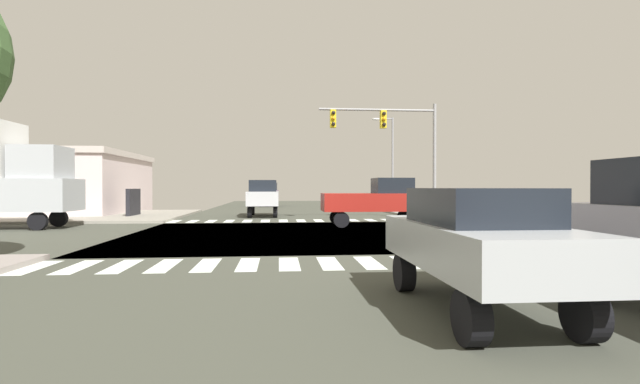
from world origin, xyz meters
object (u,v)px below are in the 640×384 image
at_px(suv_queued_2, 263,195).
at_px(pickup_outer_2, 378,200).
at_px(traffic_signal_mast, 391,134).
at_px(sedan_middle_1, 477,238).
at_px(bank_building, 22,183).
at_px(street_lamp, 389,154).
at_px(suv_farside_1, 269,192).

height_order(suv_queued_2, pickup_outer_2, pickup_outer_2).
relative_size(traffic_signal_mast, sedan_middle_1, 1.60).
distance_m(bank_building, suv_queued_2, 17.54).
height_order(sedan_middle_1, pickup_outer_2, pickup_outer_2).
height_order(street_lamp, bank_building, street_lamp).
xyz_separation_m(suv_farside_1, suv_queued_2, (0.00, -15.90, 0.00)).
bearing_deg(suv_queued_2, traffic_signal_mast, 151.42).
distance_m(suv_farside_1, pickup_outer_2, 24.54).
relative_size(bank_building, pickup_outer_2, 3.28).
height_order(bank_building, suv_queued_2, bank_building).
bearing_deg(suv_farside_1, bank_building, 34.76).
xyz_separation_m(traffic_signal_mast, suv_queued_2, (-7.43, 4.05, -3.60)).
bearing_deg(bank_building, street_lamp, 5.56).
distance_m(suv_queued_2, sedan_middle_1, 23.67).
xyz_separation_m(bank_building, pickup_outer_2, (22.88, -12.01, -0.90)).
height_order(street_lamp, suv_queued_2, street_lamp).
bearing_deg(suv_farside_1, street_lamp, 137.42).
xyz_separation_m(street_lamp, sedan_middle_1, (-6.00, -30.04, -3.45)).
height_order(street_lamp, sedan_middle_1, street_lamp).
bearing_deg(sedan_middle_1, suv_farside_1, 95.82).
distance_m(suv_queued_2, pickup_outer_2, 9.85).
distance_m(traffic_signal_mast, suv_farside_1, 21.59).
bearing_deg(suv_farside_1, traffic_signal_mast, 110.42).
xyz_separation_m(suv_farside_1, pickup_outer_2, (5.84, -23.84, -0.10)).
relative_size(bank_building, sedan_middle_1, 3.89).
xyz_separation_m(bank_building, suv_queued_2, (17.04, -4.08, -0.80)).
xyz_separation_m(suv_farside_1, sedan_middle_1, (4.00, -39.24, -0.28)).
bearing_deg(bank_building, pickup_outer_2, -27.71).
bearing_deg(pickup_outer_2, street_lamp, 164.13).
bearing_deg(street_lamp, suv_farside_1, 137.42).
bearing_deg(street_lamp, pickup_outer_2, -105.87).
distance_m(street_lamp, suv_queued_2, 12.46).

